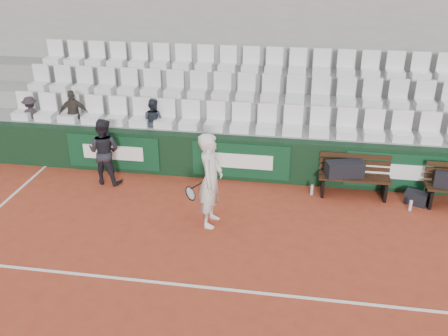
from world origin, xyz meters
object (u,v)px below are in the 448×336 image
spectator_b (71,97)px  spectator_c (152,103)px  sports_bag_left (344,169)px  spectator_a (28,99)px  bench_left (353,186)px  sports_bag_ground (416,198)px  ball_kid (104,151)px  water_bottle_far (411,206)px  water_bottle_near (312,190)px  tennis_player (211,180)px

spectator_b → spectator_c: spectator_b is taller
spectator_c → sports_bag_left: bearing=179.8°
spectator_a → bench_left: bearing=148.4°
sports_bag_ground → spectator_b: spectator_b is taller
spectator_c → ball_kid: bearing=67.9°
sports_bag_left → sports_bag_ground: sports_bag_left is taller
water_bottle_far → spectator_a: 9.16m
sports_bag_left → water_bottle_near: size_ratio=3.45×
water_bottle_near → spectator_c: (-3.82, 1.05, 1.43)m
spectator_b → spectator_c: 2.00m
bench_left → sports_bag_ground: size_ratio=3.38×
sports_bag_ground → ball_kid: 6.80m
water_bottle_near → spectator_b: 6.09m
bench_left → ball_kid: size_ratio=0.98×
tennis_player → water_bottle_near: bearing=37.5°
bench_left → water_bottle_near: 0.89m
water_bottle_far → ball_kid: size_ratio=0.15×
water_bottle_far → spectator_a: bearing=171.0°
sports_bag_left → spectator_b: size_ratio=0.65×
bench_left → sports_bag_ground: 1.30m
sports_bag_left → spectator_b: spectator_b is taller
water_bottle_near → sports_bag_ground: bearing=-1.5°
water_bottle_far → bench_left: bearing=156.6°
sports_bag_ground → water_bottle_near: size_ratio=1.95×
sports_bag_left → spectator_a: size_ratio=0.79×
water_bottle_near → water_bottle_far: bearing=-10.5°
sports_bag_left → tennis_player: tennis_player is taller
bench_left → sports_bag_ground: bench_left is taller
sports_bag_left → sports_bag_ground: 1.59m
sports_bag_left → tennis_player: 3.07m
bench_left → spectator_b: spectator_b is taller
water_bottle_far → ball_kid: ball_kid is taller
sports_bag_ground → bench_left: bearing=172.3°
spectator_a → sports_bag_left: bearing=148.1°
sports_bag_ground → water_bottle_far: sports_bag_ground is taller
water_bottle_near → spectator_b: (-5.81, 1.05, 1.49)m
spectator_b → spectator_a: bearing=-21.1°
water_bottle_far → ball_kid: bearing=178.0°
bench_left → water_bottle_near: bench_left is taller
ball_kid → spectator_b: size_ratio=1.27×
sports_bag_left → sports_bag_ground: size_ratio=1.77×
tennis_player → spectator_b: size_ratio=1.57×
spectator_a → spectator_c: size_ratio=0.91×
sports_bag_ground → spectator_a: size_ratio=0.45×
sports_bag_left → spectator_c: spectator_c is taller
tennis_player → spectator_c: size_ratio=1.72×
spectator_a → ball_kid: bearing=128.2°
bench_left → tennis_player: size_ratio=0.80×
spectator_c → water_bottle_far: bearing=178.1°
ball_kid → spectator_c: spectator_c is taller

